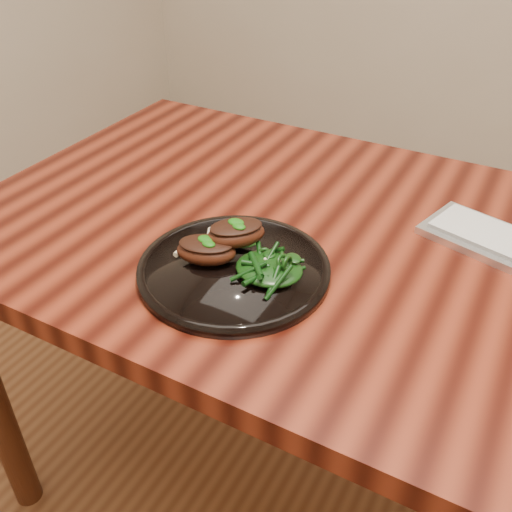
{
  "coord_description": "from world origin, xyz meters",
  "views": [
    {
      "loc": [
        0.13,
        -0.78,
        1.28
      ],
      "look_at": [
        -0.21,
        -0.16,
        0.78
      ],
      "focal_mm": 40.0,
      "sensor_mm": 36.0,
      "label": 1
    }
  ],
  "objects_px": {
    "lamb_chop_front": "(206,250)",
    "greens_heap": "(269,265)",
    "desk": "(409,298)",
    "plate": "(234,269)"
  },
  "relations": [
    {
      "from": "lamb_chop_front",
      "to": "greens_heap",
      "type": "height_order",
      "value": "lamb_chop_front"
    },
    {
      "from": "lamb_chop_front",
      "to": "greens_heap",
      "type": "xyz_separation_m",
      "value": [
        0.1,
        0.02,
        -0.0
      ]
    },
    {
      "from": "lamb_chop_front",
      "to": "greens_heap",
      "type": "bearing_deg",
      "value": 8.92
    },
    {
      "from": "desk",
      "to": "lamb_chop_front",
      "type": "distance_m",
      "value": 0.36
    },
    {
      "from": "desk",
      "to": "lamb_chop_front",
      "type": "xyz_separation_m",
      "value": [
        -0.28,
        -0.19,
        0.12
      ]
    },
    {
      "from": "desk",
      "to": "lamb_chop_front",
      "type": "relative_size",
      "value": 15.0
    },
    {
      "from": "desk",
      "to": "greens_heap",
      "type": "height_order",
      "value": "greens_heap"
    },
    {
      "from": "plate",
      "to": "lamb_chop_front",
      "type": "relative_size",
      "value": 2.77
    },
    {
      "from": "plate",
      "to": "greens_heap",
      "type": "distance_m",
      "value": 0.06
    },
    {
      "from": "desk",
      "to": "plate",
      "type": "distance_m",
      "value": 0.31
    }
  ]
}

